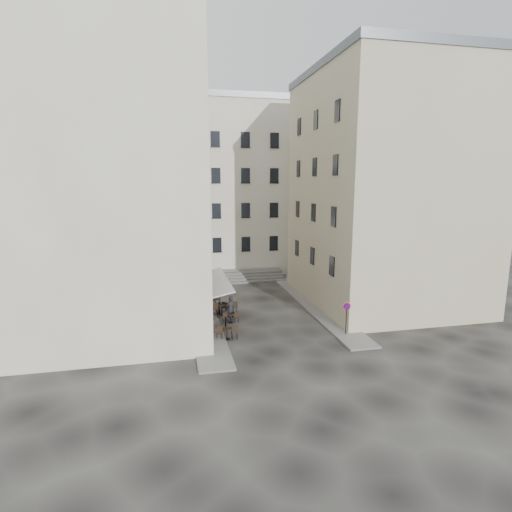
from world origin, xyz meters
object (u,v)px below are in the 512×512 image
object	(u,v)px
no_parking_sign	(347,312)
bistro_table_b	(231,317)
bistro_table_a	(227,332)
pedestrian	(230,309)

from	to	relation	value
no_parking_sign	bistro_table_b	xyz separation A→B (m)	(-6.96, 3.97, -1.19)
bistro_table_a	no_parking_sign	bearing A→B (deg)	-7.38
no_parking_sign	pedestrian	world-z (taller)	no_parking_sign
no_parking_sign	pedestrian	size ratio (longest dim) A/B	1.24
bistro_table_a	bistro_table_b	world-z (taller)	bistro_table_a
bistro_table_a	pedestrian	size ratio (longest dim) A/B	0.74
bistro_table_a	bistro_table_b	distance (m)	3.06
no_parking_sign	bistro_table_b	size ratio (longest dim) A/B	1.95
bistro_table_b	pedestrian	bearing A→B (deg)	81.71
bistro_table_b	pedestrian	world-z (taller)	pedestrian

